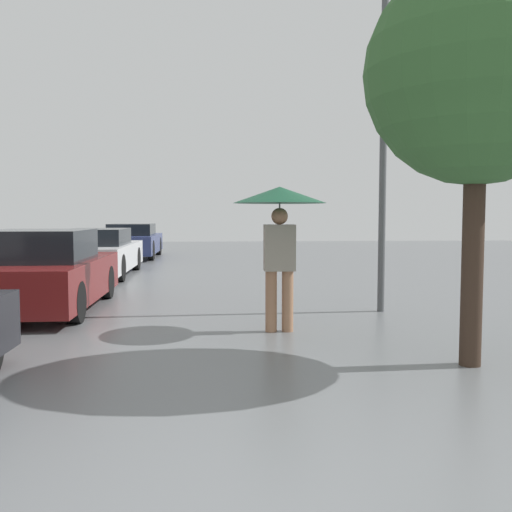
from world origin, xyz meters
TOP-DOWN VIEW (x-y plane):
  - pedestrian at (0.37, 4.86)m, footprint 1.19×1.19m
  - parked_car_second at (-3.15, 6.79)m, footprint 1.71×3.85m
  - parked_car_third at (-3.27, 11.97)m, footprint 1.63×4.49m
  - parked_car_farthest at (-3.24, 17.99)m, footprint 1.72×4.34m
  - tree at (2.07, 3.06)m, footprint 2.18×2.18m
  - street_lamp at (2.14, 6.27)m, footprint 0.36×0.36m

SIDE VIEW (x-z plane):
  - parked_car_third at x=-3.27m, z-range -0.02..1.14m
  - parked_car_farthest at x=-3.24m, z-range -0.02..1.18m
  - parked_car_second at x=-3.15m, z-range -0.05..1.22m
  - pedestrian at x=0.37m, z-range 0.61..2.47m
  - tree at x=2.07m, z-range 0.88..4.85m
  - street_lamp at x=2.14m, z-range 0.99..6.22m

